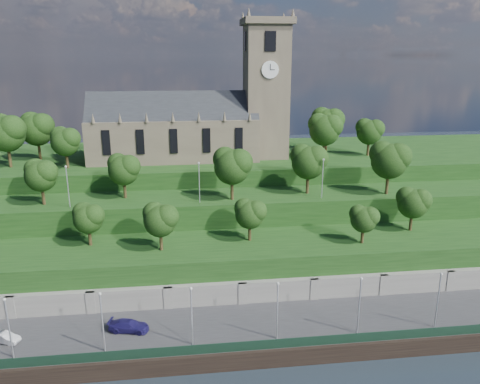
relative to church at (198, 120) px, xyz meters
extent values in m
plane|color=black|center=(-0.79, -45.98, -22.52)|extent=(320.00, 320.00, 0.00)
cube|color=#2D2D30|center=(-0.79, -39.98, -21.52)|extent=(160.00, 12.00, 2.00)
cube|color=black|center=(-0.79, -46.03, -21.42)|extent=(160.00, 0.50, 2.20)
cube|color=#153020|center=(-0.79, -45.38, -19.92)|extent=(160.00, 0.10, 1.20)
cube|color=slate|center=(-0.79, -33.98, -20.02)|extent=(160.00, 2.00, 5.00)
cube|color=slate|center=(-25.79, -34.78, -20.02)|extent=(1.20, 0.60, 5.00)
cube|color=slate|center=(-15.79, -34.78, -20.02)|extent=(1.20, 0.60, 5.00)
cube|color=slate|center=(-5.79, -34.78, -20.02)|extent=(1.20, 0.60, 5.00)
cube|color=slate|center=(4.21, -34.78, -20.02)|extent=(1.20, 0.60, 5.00)
cube|color=slate|center=(14.21, -34.78, -20.02)|extent=(1.20, 0.60, 5.00)
cube|color=slate|center=(24.21, -34.78, -20.02)|extent=(1.20, 0.60, 5.00)
cube|color=slate|center=(34.21, -34.78, -20.02)|extent=(1.20, 0.60, 5.00)
cube|color=#173A13|center=(-0.79, -27.98, -18.52)|extent=(160.00, 12.00, 8.00)
cube|color=#173A13|center=(-0.79, -16.98, -16.52)|extent=(160.00, 10.00, 12.00)
cube|color=#173A13|center=(-0.79, 4.02, -15.02)|extent=(160.00, 32.00, 15.00)
cube|color=brown|center=(-4.79, 0.02, -3.52)|extent=(32.00, 12.00, 8.00)
cube|color=black|center=(-4.79, 0.02, 0.48)|extent=(32.00, 10.18, 10.18)
cone|color=brown|center=(-18.79, -5.98, 1.38)|extent=(0.70, 0.70, 1.80)
cone|color=brown|center=(-14.12, -5.98, 1.38)|extent=(0.70, 0.70, 1.80)
cone|color=brown|center=(-9.46, -5.98, 1.38)|extent=(0.70, 0.70, 1.80)
cone|color=brown|center=(-4.79, -5.98, 1.38)|extent=(0.70, 0.70, 1.80)
cone|color=brown|center=(-0.12, -5.98, 1.38)|extent=(0.70, 0.70, 1.80)
cone|color=brown|center=(4.54, -5.98, 1.38)|extent=(0.70, 0.70, 1.80)
cone|color=brown|center=(9.21, -5.98, 1.38)|extent=(0.70, 0.70, 1.80)
cube|color=black|center=(-16.79, -6.06, -3.02)|extent=(1.40, 0.25, 4.50)
cube|color=black|center=(-10.79, -6.06, -3.02)|extent=(1.40, 0.25, 4.50)
cube|color=black|center=(-4.79, -6.06, -3.02)|extent=(1.40, 0.25, 4.50)
cube|color=black|center=(1.21, -6.06, -3.02)|extent=(1.40, 0.25, 4.50)
cube|color=black|center=(7.21, -6.06, -3.02)|extent=(1.40, 0.25, 4.50)
cube|color=brown|center=(13.21, 0.02, 4.98)|extent=(8.00, 8.00, 25.00)
cube|color=brown|center=(13.21, 0.02, 18.08)|extent=(9.20, 9.20, 1.20)
cone|color=brown|center=(9.21, -3.98, 19.28)|extent=(0.80, 0.80, 1.60)
cone|color=brown|center=(9.21, 4.02, 19.28)|extent=(0.80, 0.80, 1.60)
cone|color=brown|center=(17.21, -3.98, 19.28)|extent=(0.80, 0.80, 1.60)
cone|color=brown|center=(17.21, 4.02, 19.28)|extent=(0.80, 0.80, 1.60)
cube|color=black|center=(13.21, -4.06, 14.48)|extent=(2.00, 0.25, 3.50)
cube|color=black|center=(13.21, 4.10, 14.48)|extent=(2.00, 0.25, 3.50)
cube|color=black|center=(9.13, 0.02, 14.48)|extent=(0.25, 2.00, 3.50)
cube|color=black|center=(17.29, 0.02, 14.48)|extent=(0.25, 2.00, 3.50)
cylinder|color=white|center=(13.21, -4.10, 9.48)|extent=(3.20, 0.30, 3.20)
cylinder|color=white|center=(17.33, 0.02, 9.48)|extent=(0.30, 3.20, 3.20)
cube|color=black|center=(13.21, -4.28, 9.98)|extent=(0.12, 0.05, 1.10)
cube|color=black|center=(13.61, -4.28, 9.48)|extent=(0.80, 0.05, 0.12)
cylinder|color=#312613|center=(-16.98, -25.98, -13.14)|extent=(0.48, 0.48, 2.75)
sphere|color=black|center=(-16.98, -25.98, -10.48)|extent=(4.29, 4.29, 4.29)
sphere|color=black|center=(-16.12, -26.41, -9.84)|extent=(3.21, 3.21, 3.21)
sphere|color=black|center=(-17.73, -25.45, -9.62)|extent=(3.00, 3.00, 3.00)
cylinder|color=#312613|center=(-6.66, -28.98, -13.03)|extent=(0.49, 0.49, 2.99)
sphere|color=black|center=(-6.66, -28.98, -10.13)|extent=(4.65, 4.65, 4.65)
sphere|color=black|center=(-5.73, -29.45, -9.44)|extent=(3.49, 3.49, 3.49)
sphere|color=black|center=(-7.48, -28.40, -9.20)|extent=(3.26, 3.26, 3.26)
cylinder|color=#312613|center=(6.28, -26.98, -13.14)|extent=(0.48, 0.48, 2.77)
sphere|color=black|center=(6.28, -26.98, -10.46)|extent=(4.30, 4.30, 4.30)
sphere|color=black|center=(7.14, -27.42, -9.82)|extent=(3.23, 3.23, 3.23)
sphere|color=black|center=(5.52, -26.45, -9.60)|extent=(3.01, 3.01, 3.01)
cylinder|color=#312613|center=(22.57, -29.98, -13.29)|extent=(0.47, 0.47, 2.47)
sphere|color=black|center=(22.57, -29.98, -10.90)|extent=(3.84, 3.84, 3.84)
sphere|color=black|center=(23.34, -30.37, -10.33)|extent=(2.88, 2.88, 2.88)
sphere|color=black|center=(21.90, -29.51, -10.13)|extent=(2.69, 2.69, 2.69)
cylinder|color=#312613|center=(32.02, -25.98, -13.01)|extent=(0.49, 0.49, 3.02)
sphere|color=black|center=(32.02, -25.98, -10.10)|extent=(4.69, 4.69, 4.69)
sphere|color=black|center=(32.96, -26.45, -9.40)|extent=(3.52, 3.52, 3.52)
sphere|color=black|center=(31.20, -25.40, -9.16)|extent=(3.28, 3.28, 3.28)
cylinder|color=#312613|center=(-25.16, -17.98, -8.95)|extent=(0.50, 0.50, 3.13)
sphere|color=black|center=(-25.16, -17.98, -5.93)|extent=(4.87, 4.87, 4.87)
sphere|color=black|center=(-24.18, -18.47, -5.19)|extent=(3.66, 3.66, 3.66)
sphere|color=black|center=(-26.01, -17.38, -4.95)|extent=(3.41, 3.41, 3.41)
cylinder|color=#312613|center=(-12.84, -15.98, -8.93)|extent=(0.50, 0.50, 3.18)
sphere|color=black|center=(-12.84, -15.98, -5.85)|extent=(4.95, 4.95, 4.95)
sphere|color=black|center=(-11.85, -16.48, -5.11)|extent=(3.71, 3.71, 3.71)
sphere|color=black|center=(-13.71, -15.37, -4.86)|extent=(3.47, 3.47, 3.47)
cylinder|color=#312613|center=(4.51, -18.98, -8.67)|extent=(0.52, 0.52, 3.70)
sphere|color=black|center=(4.51, -18.98, -5.10)|extent=(5.75, 5.75, 5.75)
sphere|color=black|center=(5.66, -19.56, -4.24)|extent=(4.31, 4.31, 4.31)
sphere|color=black|center=(3.50, -18.27, -3.95)|extent=(4.02, 4.02, 4.02)
cylinder|color=#312613|center=(17.56, -16.98, -8.71)|extent=(0.52, 0.52, 3.62)
sphere|color=black|center=(17.56, -16.98, -5.22)|extent=(5.62, 5.62, 5.62)
sphere|color=black|center=(18.69, -17.55, -4.38)|extent=(4.22, 4.22, 4.22)
sphere|color=black|center=(16.58, -16.28, -4.09)|extent=(3.94, 3.94, 3.94)
cylinder|color=#312613|center=(30.81, -18.98, -8.59)|extent=(0.53, 0.53, 3.86)
sphere|color=black|center=(30.81, -18.98, -4.86)|extent=(6.00, 6.00, 6.00)
sphere|color=black|center=(32.01, -19.58, -3.96)|extent=(4.50, 4.50, 4.50)
sphere|color=black|center=(29.76, -18.23, -3.66)|extent=(4.20, 4.20, 4.20)
cylinder|color=#312613|center=(-34.36, -3.98, -5.44)|extent=(0.54, 0.54, 4.16)
sphere|color=black|center=(-34.36, -3.98, -1.42)|extent=(6.47, 6.47, 6.47)
sphere|color=black|center=(-33.06, -4.63, -0.45)|extent=(4.85, 4.85, 4.85)
sphere|color=black|center=(-35.49, -3.18, -0.13)|extent=(4.53, 4.53, 4.53)
cylinder|color=#312613|center=(-30.84, 2.02, -5.54)|extent=(0.54, 0.54, 3.97)
sphere|color=black|center=(-30.84, 2.02, -1.70)|extent=(6.18, 6.18, 6.18)
sphere|color=black|center=(-29.60, 1.40, -0.77)|extent=(4.63, 4.63, 4.63)
sphere|color=black|center=(-31.92, 2.79, -0.46)|extent=(4.32, 4.32, 4.32)
cylinder|color=#312613|center=(-23.91, -5.98, -5.91)|extent=(0.50, 0.50, 3.22)
sphere|color=black|center=(-23.91, -5.98, -2.81)|extent=(5.00, 5.00, 5.00)
sphere|color=black|center=(-22.91, -6.49, -2.05)|extent=(3.75, 3.75, 3.75)
sphere|color=black|center=(-24.79, -5.36, -1.80)|extent=(3.50, 3.50, 3.50)
cylinder|color=#312613|center=(24.14, -3.98, -5.62)|extent=(0.53, 0.53, 3.81)
sphere|color=black|center=(24.14, -3.98, -1.93)|extent=(5.93, 5.93, 5.93)
sphere|color=black|center=(25.33, -4.58, -1.05)|extent=(4.44, 4.44, 4.44)
sphere|color=black|center=(23.11, -3.24, -0.75)|extent=(4.15, 4.15, 4.15)
cylinder|color=#312613|center=(27.11, 4.02, -5.55)|extent=(0.53, 0.53, 3.94)
sphere|color=black|center=(27.11, 4.02, -1.75)|extent=(6.12, 6.12, 6.12)
sphere|color=black|center=(28.34, 3.40, -0.83)|extent=(4.59, 4.59, 4.59)
sphere|color=black|center=(26.04, 4.78, -0.52)|extent=(4.29, 4.29, 4.29)
cylinder|color=#312613|center=(34.02, -1.98, -5.91)|extent=(0.50, 0.50, 3.22)
sphere|color=black|center=(34.02, -1.98, -2.79)|extent=(5.02, 5.02, 5.02)
sphere|color=black|center=(35.03, -2.49, -2.04)|extent=(3.76, 3.76, 3.76)
sphere|color=black|center=(33.15, -1.36, -1.79)|extent=(3.51, 3.51, 3.51)
cylinder|color=#B2B2B7|center=(-22.79, -43.48, -16.94)|extent=(0.16, 0.16, 7.16)
sphere|color=silver|center=(-22.79, -43.48, -13.25)|extent=(0.36, 0.36, 0.36)
cylinder|color=#B2B2B7|center=(-12.79, -43.48, -16.94)|extent=(0.16, 0.16, 7.16)
sphere|color=silver|center=(-12.79, -43.48, -13.25)|extent=(0.36, 0.36, 0.36)
cylinder|color=#B2B2B7|center=(-2.79, -43.48, -16.94)|extent=(0.16, 0.16, 7.16)
sphere|color=silver|center=(-2.79, -43.48, -13.25)|extent=(0.36, 0.36, 0.36)
cylinder|color=#B2B2B7|center=(7.21, -43.48, -16.94)|extent=(0.16, 0.16, 7.16)
sphere|color=silver|center=(7.21, -43.48, -13.25)|extent=(0.36, 0.36, 0.36)
cylinder|color=#B2B2B7|center=(17.21, -43.48, -16.94)|extent=(0.16, 0.16, 7.16)
sphere|color=silver|center=(17.21, -43.48, -13.25)|extent=(0.36, 0.36, 0.36)
cylinder|color=#B2B2B7|center=(27.21, -43.48, -16.94)|extent=(0.16, 0.16, 7.16)
sphere|color=silver|center=(27.21, -43.48, -13.25)|extent=(0.36, 0.36, 0.36)
cylinder|color=#B2B2B7|center=(-20.79, -19.98, -7.37)|extent=(0.16, 0.16, 6.30)
sphere|color=silver|center=(-20.79, -19.98, -4.10)|extent=(0.36, 0.36, 0.36)
cylinder|color=#B2B2B7|center=(-0.79, -19.98, -7.37)|extent=(0.16, 0.16, 6.30)
sphere|color=silver|center=(-0.79, -19.98, -4.10)|extent=(0.36, 0.36, 0.36)
cylinder|color=#B2B2B7|center=(19.21, -19.98, -7.37)|extent=(0.16, 0.16, 6.30)
sphere|color=silver|center=(19.21, -19.98, -4.10)|extent=(0.36, 0.36, 0.36)
imported|color=#9A9A9E|center=(-24.76, -40.27, -19.92)|extent=(3.87, 2.52, 1.21)
imported|color=#1C164F|center=(-10.47, -39.69, -19.81)|extent=(5.24, 3.00, 1.43)
camera|label=1|loc=(-3.08, -91.28, 12.02)|focal=35.00mm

